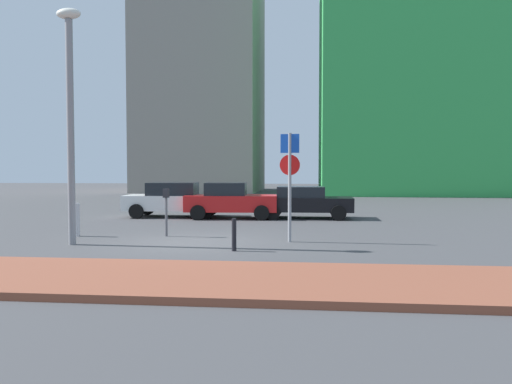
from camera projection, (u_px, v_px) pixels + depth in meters
ground_plane at (192, 242)px, 14.56m from camera, size 120.00×120.00×0.00m
sidewalk_brick at (130, 278)px, 9.43m from camera, size 40.00×3.13×0.14m
parked_car_white at (175, 199)px, 22.31m from camera, size 4.54×2.28×1.55m
parked_car_red at (230, 200)px, 21.63m from camera, size 4.04×2.11×1.56m
parked_car_black at (304, 201)px, 21.65m from camera, size 4.05×2.00×1.39m
parking_sign_post at (290, 173)px, 14.54m from camera, size 0.60×0.12×3.19m
parking_meter at (166, 206)px, 15.78m from camera, size 0.18×0.14×1.52m
street_lamp at (70, 106)px, 13.91m from camera, size 0.70×0.36×6.61m
traffic_bollard_near at (234, 235)px, 12.97m from camera, size 0.12×0.12×0.85m
traffic_bollard_mid at (77, 220)px, 15.83m from camera, size 0.15×0.15×1.06m
building_colorful_midrise at (416, 69)px, 44.16m from camera, size 16.81×13.61×22.12m
building_under_construction at (203, 70)px, 49.19m from camera, size 11.25×12.09×23.96m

